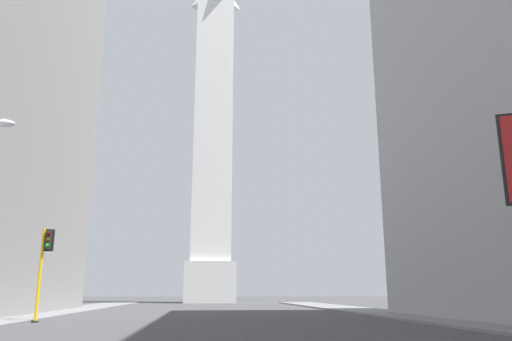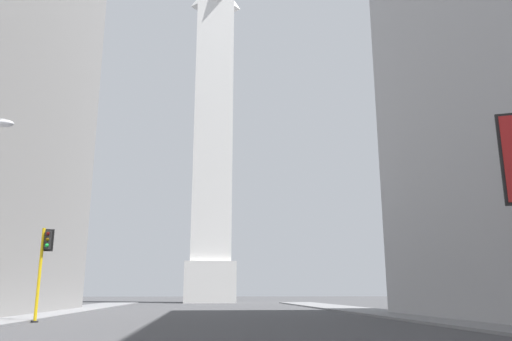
# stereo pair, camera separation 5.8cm
# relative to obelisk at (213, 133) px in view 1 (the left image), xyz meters

# --- Properties ---
(sidewalk_right) EXTENTS (5.00, 100.16, 0.15)m
(sidewalk_right) POSITION_rel_obelisk_xyz_m (13.39, -53.42, -28.68)
(sidewalk_right) COLOR slate
(sidewalk_right) RESTS_ON ground_plane
(obelisk) EXTENTS (8.19, 8.19, 60.57)m
(obelisk) POSITION_rel_obelisk_xyz_m (0.00, 0.00, 0.00)
(obelisk) COLOR silver
(obelisk) RESTS_ON ground_plane
(traffic_light_mid_left) EXTENTS (0.76, 0.52, 5.43)m
(traffic_light_mid_left) POSITION_rel_obelisk_xyz_m (-10.55, -52.71, -25.17)
(traffic_light_mid_left) COLOR yellow
(traffic_light_mid_left) RESTS_ON ground_plane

